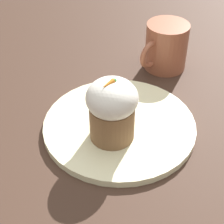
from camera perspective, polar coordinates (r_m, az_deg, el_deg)
The scene contains 5 objects.
ground_plane at distance 0.65m, azimuth 1.12°, elevation -2.50°, with size 4.00×4.00×0.00m, color #3D281E.
dessert_plate at distance 0.64m, azimuth 1.12°, elevation -2.09°, with size 0.26×0.26×0.01m.
carrot_cake at distance 0.58m, azimuth -0.00°, elevation 0.51°, with size 0.08×0.08×0.11m.
spoon at distance 0.66m, azimuth 0.29°, elevation 0.02°, with size 0.07×0.10×0.01m.
coffee_cup at distance 0.79m, azimuth 8.18°, elevation 9.84°, with size 0.12×0.09×0.10m.
Camera 1 is at (0.34, 0.34, 0.43)m, focal length 60.00 mm.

